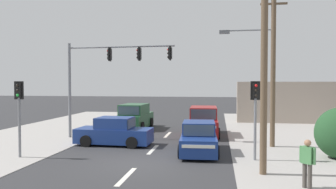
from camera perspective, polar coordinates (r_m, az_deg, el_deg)
name	(u,v)px	position (r m, az deg, el deg)	size (l,w,h in m)	color
ground_plane	(139,163)	(14.49, -5.04, -11.88)	(140.00, 140.00, 0.00)	#303033
lane_dash_near	(126,176)	(12.62, -7.28, -13.97)	(0.20, 2.40, 0.01)	silver
lane_dash_mid	(153,150)	(17.34, -2.64, -9.55)	(0.20, 2.40, 0.01)	silver
lane_dash_far	(168,135)	(22.19, -0.06, -7.01)	(0.20, 2.40, 0.01)	silver
kerb_left_verge	(16,142)	(21.56, -25.01, -7.44)	(8.00, 40.00, 0.02)	#A39E99
utility_pole_foreground_right	(261,27)	(12.96, 15.88, 11.19)	(3.78, 0.41, 10.38)	brown
utility_pole_midground_right	(270,59)	(18.59, 17.40, 5.90)	(3.78, 0.30, 8.83)	brown
traffic_signal_mast	(105,69)	(20.73, -10.97, 4.38)	(6.88, 0.63, 6.00)	slate
pedestal_signal_right_kerb	(255,107)	(15.11, 14.97, -2.08)	(0.44, 0.30, 3.56)	slate
pedestal_signal_left_kerb	(19,106)	(16.67, -24.50, -1.82)	(0.44, 0.29, 3.56)	slate
shopfront_wall_far	(308,103)	(30.67, 23.18, -1.31)	(12.00, 1.00, 3.60)	#A39384
suv_crossing_left	(204,122)	(21.94, 6.21, -4.81)	(2.17, 4.59, 1.90)	maroon
sedan_kerbside_parked	(114,132)	(18.73, -9.34, -6.54)	(4.30, 2.01, 1.56)	navy
suv_receding_far	(135,117)	(25.03, -5.80, -3.97)	(2.17, 4.59, 1.90)	#235633
sedan_oncoming_near	(199,139)	(16.51, 5.39, -7.67)	(2.05, 4.31, 1.56)	navy
pedestrian_at_kerb	(307,161)	(11.82, 23.11, -10.60)	(0.43, 0.42, 1.63)	#47423D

